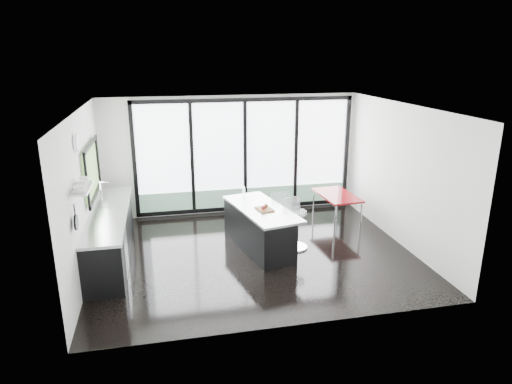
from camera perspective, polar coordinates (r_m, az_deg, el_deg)
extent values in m
cube|color=black|center=(8.93, -0.22, -7.67)|extent=(6.00, 5.00, 0.00)
cube|color=white|center=(8.15, -0.25, 10.48)|extent=(6.00, 5.00, 0.00)
cube|color=silver|center=(10.82, -2.99, 4.60)|extent=(6.00, 0.00, 2.80)
cube|color=white|center=(10.84, -1.40, 4.65)|extent=(5.00, 0.02, 2.50)
cube|color=slate|center=(11.07, -1.32, -0.61)|extent=(5.00, 0.02, 0.44)
cube|color=black|center=(10.64, -8.00, 4.25)|extent=(0.08, 0.04, 2.50)
cube|color=black|center=(10.80, -1.36, 4.60)|extent=(0.08, 0.04, 2.50)
cube|color=black|center=(11.10, 5.02, 4.88)|extent=(0.08, 0.04, 2.50)
cube|color=silver|center=(6.14, 4.63, -5.38)|extent=(6.00, 0.00, 2.80)
cube|color=silver|center=(8.37, -20.76, -0.28)|extent=(0.00, 5.00, 2.80)
cube|color=#669049|center=(9.17, -19.95, 2.57)|extent=(0.02, 1.60, 0.90)
cube|color=#AAADAF|center=(7.45, -20.93, 0.43)|extent=(0.25, 0.80, 0.03)
cylinder|color=white|center=(7.86, -21.56, 5.71)|extent=(0.04, 0.30, 0.30)
cylinder|color=black|center=(7.20, -21.57, -3.55)|extent=(0.03, 0.24, 0.24)
cube|color=silver|center=(9.50, 17.78, 2.01)|extent=(0.00, 5.00, 2.80)
cube|color=black|center=(9.01, -17.73, -5.27)|extent=(0.65, 3.20, 0.87)
cube|color=#AAADAF|center=(8.86, -18.00, -2.51)|extent=(0.69, 3.24, 0.05)
cube|color=#AAADAF|center=(9.33, -17.73, -1.50)|extent=(0.45, 0.48, 0.06)
cylinder|color=silver|center=(9.27, -18.78, -0.12)|extent=(0.02, 0.02, 0.44)
cube|color=#AAADAF|center=(8.30, -15.98, -7.19)|extent=(0.03, 0.60, 0.80)
cube|color=black|center=(9.02, 0.27, -4.67)|extent=(1.08, 2.09, 0.79)
cube|color=#AAADAF|center=(8.90, 0.69, -2.12)|extent=(1.27, 2.18, 0.05)
cube|color=#A56E3E|center=(8.78, 1.07, -2.16)|extent=(0.34, 0.41, 0.03)
sphere|color=maroon|center=(8.70, 0.93, -1.96)|extent=(0.10, 0.10, 0.08)
sphere|color=brown|center=(8.82, 1.26, -1.71)|extent=(0.09, 0.09, 0.08)
cylinder|color=silver|center=(9.41, -1.55, -0.10)|extent=(0.08, 0.08, 0.25)
cylinder|color=silver|center=(9.05, 4.96, -4.69)|extent=(0.60, 0.60, 0.78)
cylinder|color=silver|center=(9.46, 3.21, -3.76)|extent=(0.48, 0.48, 0.75)
cube|color=maroon|center=(10.51, 10.00, -2.05)|extent=(0.80, 1.30, 0.68)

